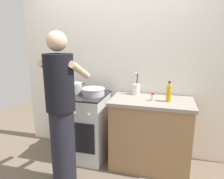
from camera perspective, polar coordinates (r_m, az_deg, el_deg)
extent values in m
plane|color=#6B5B4C|center=(2.92, -1.68, -19.96)|extent=(6.00, 6.00, 0.00)
cube|color=silver|center=(2.89, 4.91, 6.36)|extent=(3.20, 0.10, 2.50)
cube|color=#99724C|center=(2.74, 10.52, -12.17)|extent=(0.96, 0.56, 0.86)
cube|color=gray|center=(2.58, 10.96, -3.14)|extent=(1.00, 0.60, 0.04)
cube|color=silver|center=(2.94, -7.50, -10.04)|extent=(0.60, 0.60, 0.88)
cube|color=#232326|center=(2.79, -7.78, -1.54)|extent=(0.60, 0.60, 0.02)
cube|color=black|center=(2.69, -10.07, -12.89)|extent=(0.51, 0.01, 0.40)
cylinder|color=silver|center=(2.64, -13.96, -6.09)|extent=(0.04, 0.01, 0.04)
cylinder|color=silver|center=(2.56, -10.42, -6.53)|extent=(0.04, 0.01, 0.04)
cylinder|color=silver|center=(2.49, -6.66, -6.98)|extent=(0.04, 0.01, 0.04)
cylinder|color=#B2B2B7|center=(2.87, -10.03, 0.45)|extent=(0.20, 0.20, 0.14)
cube|color=black|center=(2.91, -12.13, 1.81)|extent=(0.04, 0.02, 0.01)
cube|color=black|center=(2.81, -7.96, 1.58)|extent=(0.04, 0.02, 0.01)
cylinder|color=#B7B7BC|center=(2.71, -5.18, -0.63)|extent=(0.29, 0.29, 0.09)
torus|color=#B7B7BC|center=(2.70, -5.20, 0.25)|extent=(0.31, 0.31, 0.01)
cylinder|color=silver|center=(2.76, 6.69, 0.07)|extent=(0.10, 0.10, 0.14)
cylinder|color=silver|center=(2.74, 6.55, 1.57)|extent=(0.03, 0.03, 0.25)
sphere|color=silver|center=(2.72, 6.62, 4.36)|extent=(0.03, 0.03, 0.03)
cylinder|color=black|center=(2.76, 6.83, 1.55)|extent=(0.03, 0.01, 0.23)
sphere|color=black|center=(2.74, 6.90, 4.16)|extent=(0.03, 0.03, 0.03)
cylinder|color=silver|center=(2.77, 6.57, 1.51)|extent=(0.04, 0.03, 0.22)
sphere|color=silver|center=(2.74, 6.63, 4.01)|extent=(0.03, 0.03, 0.03)
cylinder|color=silver|center=(2.52, 11.17, -2.21)|extent=(0.04, 0.04, 0.08)
cylinder|color=red|center=(2.50, 11.22, -1.16)|extent=(0.04, 0.04, 0.02)
cylinder|color=gold|center=(2.51, 15.42, -1.12)|extent=(0.06, 0.06, 0.19)
cylinder|color=gold|center=(2.48, 15.58, 1.42)|extent=(0.03, 0.03, 0.04)
cylinder|color=black|center=(2.48, 15.62, 2.01)|extent=(0.03, 0.03, 0.02)
cylinder|color=black|center=(2.41, -13.28, -15.63)|extent=(0.26, 0.26, 0.90)
cylinder|color=black|center=(2.15, -14.35, 1.84)|extent=(0.30, 0.30, 0.58)
sphere|color=#D3AA8C|center=(2.11, -15.01, 12.80)|extent=(0.20, 0.20, 0.20)
cylinder|color=#D3AA8C|center=(2.34, -16.45, 5.36)|extent=(0.07, 0.41, 0.24)
cylinder|color=#D3AA8C|center=(2.18, -8.80, 5.19)|extent=(0.07, 0.41, 0.24)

